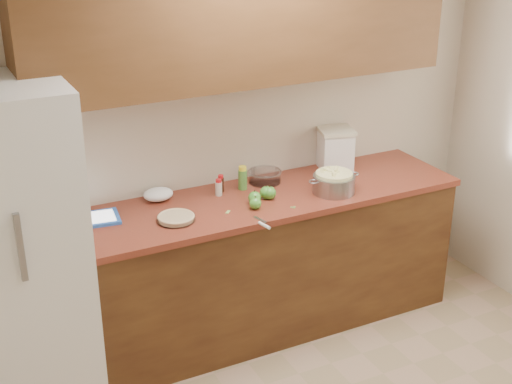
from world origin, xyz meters
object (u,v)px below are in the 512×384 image
pie (176,218)px  tablet (94,219)px  colander (334,183)px  flour_canister (335,148)px

pie → tablet: bearing=152.6°
colander → flour_canister: bearing=56.7°
flour_canister → tablet: bearing=-176.9°
flour_canister → tablet: size_ratio=0.91×
flour_canister → colander: bearing=-123.3°
pie → colander: size_ratio=0.62×
colander → tablet: 1.46m
colander → flour_canister: flour_canister is taller
colander → tablet: (-1.44, 0.26, -0.05)m
pie → colander: (1.02, -0.05, 0.04)m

